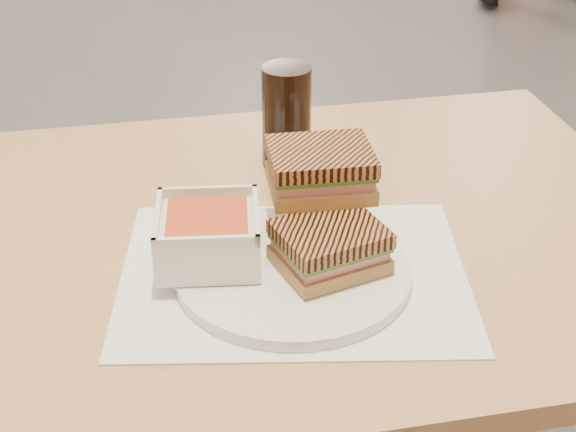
{
  "coord_description": "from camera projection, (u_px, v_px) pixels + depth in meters",
  "views": [
    {
      "loc": [
        -0.09,
        -2.8,
        1.3
      ],
      "look_at": [
        0.01,
        -2.0,
        0.82
      ],
      "focal_mm": 53.57,
      "sensor_mm": 36.0,
      "label": 1
    }
  ],
  "objects": [
    {
      "name": "cola_glass",
      "position": [
        287.0,
        117.0,
        1.15
      ],
      "size": [
        0.07,
        0.07,
        0.14
      ],
      "color": "black",
      "rests_on": "main_table"
    },
    {
      "name": "soup_bowl",
      "position": [
        208.0,
        237.0,
        0.95
      ],
      "size": [
        0.12,
        0.12,
        0.06
      ],
      "color": "white",
      "rests_on": "plate"
    },
    {
      "name": "panini_upper",
      "position": [
        320.0,
        170.0,
        0.98
      ],
      "size": [
        0.12,
        0.1,
        0.05
      ],
      "color": "#AD824A",
      "rests_on": "panini_lower"
    },
    {
      "name": "main_table",
      "position": [
        191.0,
        315.0,
        1.08
      ],
      "size": [
        1.25,
        0.79,
        0.75
      ],
      "color": "tan",
      "rests_on": "ground"
    },
    {
      "name": "panini_lower",
      "position": [
        330.0,
        247.0,
        0.93
      ],
      "size": [
        0.13,
        0.12,
        0.05
      ],
      "color": "#AD824A",
      "rests_on": "plate"
    },
    {
      "name": "plate",
      "position": [
        293.0,
        272.0,
        0.95
      ],
      "size": [
        0.26,
        0.26,
        0.01
      ],
      "color": "white",
      "rests_on": "tray_liner"
    },
    {
      "name": "tray_liner",
      "position": [
        294.0,
        274.0,
        0.96
      ],
      "size": [
        0.41,
        0.34,
        0.0
      ],
      "color": "white",
      "rests_on": "main_table"
    }
  ]
}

